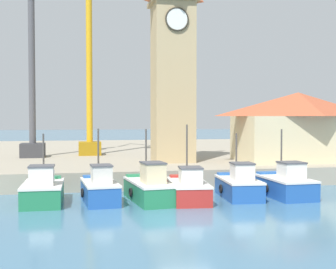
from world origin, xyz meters
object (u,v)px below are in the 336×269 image
(warehouse_right, at_px, (298,126))
(port_crane_far, at_px, (89,73))
(fishing_boat_far_left, at_px, (43,190))
(fishing_boat_left_outer, at_px, (100,189))
(clock_tower, at_px, (173,57))
(port_crane_near, at_px, (33,70))
(fishing_boat_left_inner, at_px, (149,188))
(fishing_boat_mid_right, at_px, (286,185))
(fishing_boat_mid_left, at_px, (188,189))
(fishing_boat_center, at_px, (239,185))

(warehouse_right, bearing_deg, port_crane_far, 151.14)
(fishing_boat_far_left, relative_size, fishing_boat_left_outer, 0.99)
(fishing_boat_far_left, distance_m, fishing_boat_left_outer, 3.05)
(fishing_boat_far_left, distance_m, clock_tower, 15.69)
(clock_tower, height_order, port_crane_far, port_crane_far)
(clock_tower, height_order, port_crane_near, port_crane_near)
(fishing_boat_left_inner, height_order, fishing_boat_mid_right, fishing_boat_left_inner)
(fishing_boat_left_inner, distance_m, clock_tower, 13.48)
(fishing_boat_mid_left, relative_size, clock_tower, 0.27)
(warehouse_right, bearing_deg, fishing_boat_mid_left, -140.82)
(fishing_boat_mid_left, distance_m, port_crane_far, 20.17)
(clock_tower, relative_size, port_crane_far, 0.87)
(clock_tower, distance_m, warehouse_right, 11.24)
(fishing_boat_far_left, bearing_deg, port_crane_far, 80.61)
(fishing_boat_mid_right, xyz_separation_m, port_crane_near, (-15.75, 16.20, 8.01))
(fishing_boat_mid_right, bearing_deg, port_crane_far, 122.00)
(fishing_boat_mid_left, relative_size, port_crane_far, 0.24)
(fishing_boat_left_outer, height_order, fishing_boat_center, fishing_boat_left_outer)
(warehouse_right, bearing_deg, fishing_boat_mid_right, -120.03)
(fishing_boat_mid_right, xyz_separation_m, clock_tower, (-4.77, 9.98, 8.56))
(port_crane_near, bearing_deg, fishing_boat_left_inner, -64.54)
(fishing_boat_left_inner, bearing_deg, fishing_boat_far_left, 176.22)
(fishing_boat_left_outer, xyz_separation_m, fishing_boat_mid_left, (4.89, -0.50, -0.05))
(port_crane_far, bearing_deg, port_crane_near, -163.29)
(fishing_boat_mid_left, xyz_separation_m, fishing_boat_center, (3.11, 0.44, 0.03))
(fishing_boat_center, bearing_deg, fishing_boat_left_outer, 179.56)
(fishing_boat_far_left, height_order, fishing_boat_center, fishing_boat_far_left)
(fishing_boat_left_outer, distance_m, fishing_boat_center, 8.01)
(fishing_boat_left_inner, xyz_separation_m, clock_tower, (3.31, 9.89, 8.55))
(fishing_boat_mid_left, height_order, fishing_boat_center, fishing_boat_mid_left)
(fishing_boat_mid_left, relative_size, warehouse_right, 0.48)
(port_crane_far, bearing_deg, fishing_boat_mid_left, -73.98)
(fishing_boat_left_outer, relative_size, port_crane_near, 0.21)
(fishing_boat_far_left, xyz_separation_m, fishing_boat_mid_left, (7.94, -0.65, -0.04))
(fishing_boat_center, height_order, port_crane_near, port_crane_near)
(fishing_boat_left_inner, relative_size, fishing_boat_center, 1.18)
(fishing_boat_mid_left, relative_size, port_crane_near, 0.23)
(fishing_boat_mid_left, height_order, fishing_boat_mid_right, fishing_boat_mid_left)
(fishing_boat_left_outer, height_order, warehouse_right, warehouse_right)
(warehouse_right, xyz_separation_m, port_crane_near, (-20.81, 7.44, 4.75))
(fishing_boat_mid_left, xyz_separation_m, warehouse_right, (10.97, 8.94, 3.30))
(clock_tower, relative_size, port_crane_near, 0.83)
(fishing_boat_left_outer, xyz_separation_m, fishing_boat_center, (8.01, -0.06, -0.02))
(fishing_boat_left_inner, distance_m, fishing_boat_center, 5.29)
(fishing_boat_center, distance_m, port_crane_near, 22.05)
(fishing_boat_left_outer, bearing_deg, fishing_boat_mid_right, -1.72)
(fishing_boat_far_left, distance_m, fishing_boat_left_inner, 5.78)
(fishing_boat_far_left, bearing_deg, fishing_boat_mid_left, -4.67)
(port_crane_far, bearing_deg, fishing_boat_left_outer, -89.29)
(fishing_boat_center, bearing_deg, port_crane_far, 115.35)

